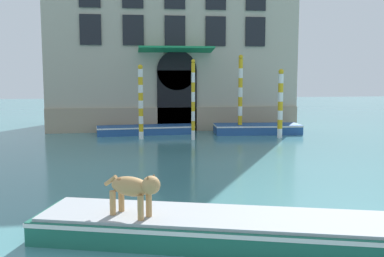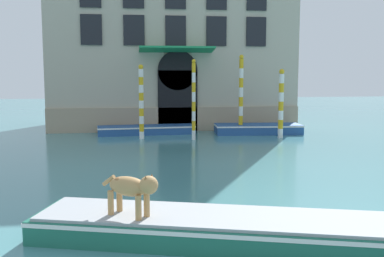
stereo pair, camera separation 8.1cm
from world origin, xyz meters
name	(u,v)px [view 1 (the left image)]	position (x,y,z in m)	size (l,w,h in m)	color
palazzo_left	(170,10)	(3.81, 26.15, 7.23)	(14.54, 7.40, 14.51)	#B2A893
boat_foreground	(245,229)	(3.47, 5.73, 0.28)	(8.46, 3.99, 0.53)	#1E6651
dog_on_deck	(134,188)	(1.34, 6.02, 1.10)	(1.10, 0.90, 0.87)	tan
boat_moored_near_palazzo	(146,130)	(2.08, 22.12, 0.25)	(5.38, 1.82, 0.46)	#234C8C
boat_moored_far	(257,129)	(8.21, 21.49, 0.27)	(4.82, 1.98, 0.52)	#234C8C
mooring_pole_0	(141,102)	(1.79, 20.19, 1.90)	(0.25, 0.25, 3.75)	white
mooring_pole_1	(280,103)	(8.92, 19.77, 1.79)	(0.27, 0.27, 3.54)	white
mooring_pole_2	(193,100)	(4.36, 19.60, 2.02)	(0.19, 0.19, 4.00)	white
mooring_pole_3	(240,94)	(7.19, 21.34, 2.18)	(0.24, 0.24, 4.31)	white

